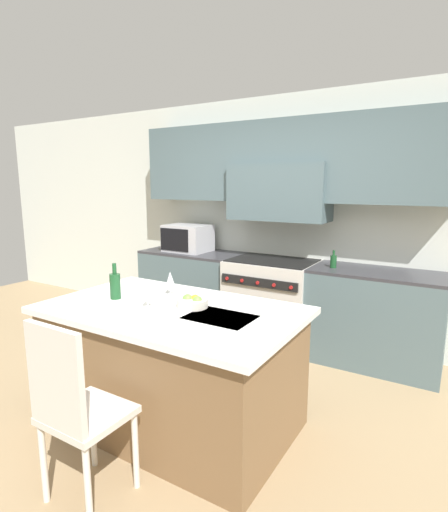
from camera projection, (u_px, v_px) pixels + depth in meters
ground_plane at (166, 425)px, 2.92m from camera, size 10.00×10.00×0.00m
back_cabinetry at (284, 197)px, 4.41m from camera, size 10.00×0.46×2.70m
back_counter at (272, 301)px, 4.40m from camera, size 3.38×0.62×0.93m
range_stove at (272, 301)px, 4.38m from camera, size 0.92×0.70×0.93m
microwave at (188, 238)px, 4.87m from camera, size 0.52×0.42×0.32m
kitchen_island at (172, 365)px, 2.89m from camera, size 1.81×1.09×0.89m
island_chair at (74, 405)px, 2.10m from camera, size 0.42×0.40×1.06m
wine_bottle at (115, 285)px, 3.00m from camera, size 0.08×0.08×0.27m
wine_glass_near at (147, 290)px, 2.77m from camera, size 0.07×0.07×0.19m
wine_glass_far at (170, 279)px, 3.09m from camera, size 0.07×0.07×0.19m
fruit_bowl at (193, 302)px, 2.81m from camera, size 0.22×0.22×0.09m
oil_bottle_on_counter at (333, 261)px, 3.92m from camera, size 0.06×0.06×0.17m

